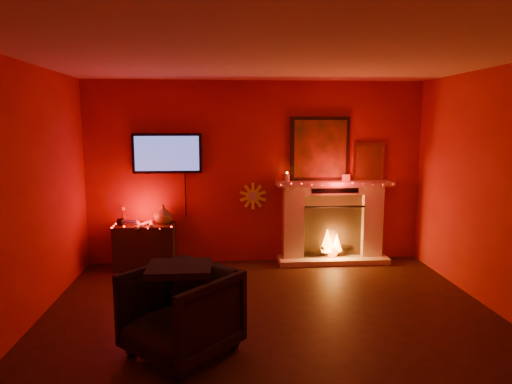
# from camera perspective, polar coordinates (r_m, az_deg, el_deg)

# --- Properties ---
(room) EXTENTS (5.00, 5.00, 5.00)m
(room) POSITION_cam_1_polar(r_m,az_deg,el_deg) (4.34, 2.59, -1.12)
(room) COLOR black
(room) RESTS_ON ground
(floor) EXTENTS (5.00, 5.00, 0.00)m
(floor) POSITION_cam_1_polar(r_m,az_deg,el_deg) (4.75, 2.47, -17.37)
(floor) COLOR black
(floor) RESTS_ON ground
(fireplace) EXTENTS (1.72, 0.40, 2.18)m
(fireplace) POSITION_cam_1_polar(r_m,az_deg,el_deg) (6.97, 9.49, -2.76)
(fireplace) COLOR beige
(fireplace) RESTS_ON floor
(tv) EXTENTS (1.00, 0.07, 1.24)m
(tv) POSITION_cam_1_polar(r_m,az_deg,el_deg) (6.75, -11.04, 4.74)
(tv) COLOR black
(tv) RESTS_ON room
(sunburst_clock) EXTENTS (0.40, 0.03, 0.40)m
(sunburst_clock) POSITION_cam_1_polar(r_m,az_deg,el_deg) (6.83, -0.39, -0.53)
(sunburst_clock) COLOR yellow
(sunburst_clock) RESTS_ON room
(console_table) EXTENTS (0.85, 0.55, 0.92)m
(console_table) POSITION_cam_1_polar(r_m,az_deg,el_deg) (6.81, -13.58, -6.22)
(console_table) COLOR black
(console_table) RESTS_ON floor
(armchair) EXTENTS (1.21, 1.21, 0.79)m
(armchair) POSITION_cam_1_polar(r_m,az_deg,el_deg) (4.30, -9.39, -14.60)
(armchair) COLOR black
(armchair) RESTS_ON floor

